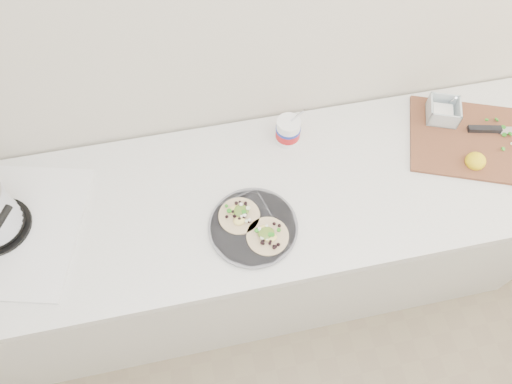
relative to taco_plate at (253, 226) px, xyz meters
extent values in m
cube|color=beige|center=(0.04, 0.44, 0.38)|extent=(3.50, 0.05, 2.60)
cube|color=silver|center=(0.04, 0.14, -0.49)|extent=(2.40, 0.62, 0.86)
cube|color=silver|center=(0.04, 0.12, -0.04)|extent=(2.44, 0.66, 0.04)
cube|color=silver|center=(-0.82, 0.16, -0.01)|extent=(0.63, 0.60, 0.01)
cylinder|color=slate|center=(0.00, 0.00, -0.01)|extent=(0.28, 0.28, 0.01)
cylinder|color=slate|center=(0.00, 0.00, -0.01)|extent=(0.30, 0.30, 0.00)
cylinder|color=white|center=(0.20, 0.33, 0.04)|extent=(0.09, 0.09, 0.11)
cylinder|color=red|center=(0.20, 0.33, 0.03)|extent=(0.09, 0.09, 0.04)
cylinder|color=#192D99|center=(0.20, 0.33, 0.05)|extent=(0.09, 0.09, 0.01)
cube|color=brown|center=(0.90, 0.18, -0.01)|extent=(0.61, 0.52, 0.01)
cube|color=white|center=(0.79, 0.31, 0.01)|extent=(0.07, 0.07, 0.03)
ellipsoid|color=yellow|center=(0.83, 0.09, 0.01)|extent=(0.07, 0.07, 0.06)
cube|color=black|center=(0.93, 0.22, 0.00)|extent=(0.12, 0.05, 0.02)
camera|label=1|loc=(-0.13, -0.65, 1.35)|focal=32.00mm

